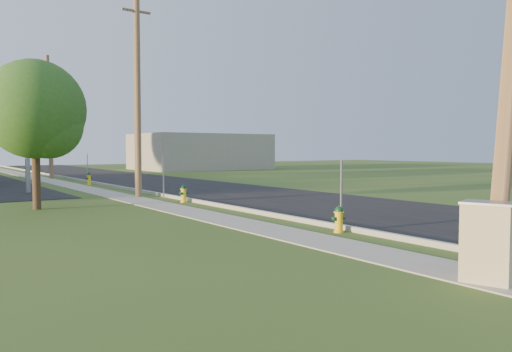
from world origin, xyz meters
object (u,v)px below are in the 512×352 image
at_px(hydrant_mid, 184,194).
at_px(hydrant_far, 89,179).
at_px(utility_pole_far, 49,117).
at_px(hydrant_near, 339,219).
at_px(utility_pole_mid, 137,93).
at_px(utility_cabinet, 487,243).
at_px(price_pylon, 26,89).
at_px(tree_verge, 38,113).

distance_m(hydrant_mid, hydrant_far, 13.17).
distance_m(utility_pole_far, hydrant_near, 31.19).
height_order(utility_pole_far, hydrant_mid, utility_pole_far).
distance_m(utility_pole_mid, hydrant_far, 10.81).
bearing_deg(hydrant_far, utility_cabinet, -92.99).
distance_m(utility_pole_far, hydrant_mid, 21.84).
height_order(utility_pole_far, hydrant_near, utility_pole_far).
bearing_deg(utility_cabinet, utility_pole_far, 88.52).
xyz_separation_m(hydrant_mid, hydrant_far, (-0.18, 13.16, 0.02)).
bearing_deg(utility_pole_far, hydrant_far, -86.33).
bearing_deg(price_pylon, utility_cabinet, -82.83).
height_order(hydrant_near, hydrant_mid, hydrant_mid).
bearing_deg(price_pylon, hydrant_far, 44.10).
relative_size(hydrant_near, hydrant_mid, 0.97).
height_order(utility_pole_far, utility_cabinet, utility_pole_far).
xyz_separation_m(hydrant_near, hydrant_far, (-0.17, 22.66, 0.03)).
bearing_deg(hydrant_mid, utility_pole_mid, 101.85).
bearing_deg(hydrant_near, utility_pole_far, 91.30).
relative_size(utility_pole_far, price_pylon, 1.39).
bearing_deg(tree_verge, utility_pole_far, 76.46).
distance_m(hydrant_near, utility_cabinet, 5.51).
xyz_separation_m(utility_pole_far, hydrant_mid, (0.71, -21.38, -4.42)).
relative_size(utility_pole_far, tree_verge, 1.67).
distance_m(price_pylon, hydrant_mid, 11.20).
height_order(utility_pole_far, hydrant_far, utility_pole_far).
relative_size(utility_pole_mid, hydrant_near, 12.86).
relative_size(hydrant_near, hydrant_far, 0.92).
bearing_deg(tree_verge, hydrant_near, -61.51).
xyz_separation_m(utility_pole_mid, hydrant_mid, (0.71, -3.38, -4.57)).
xyz_separation_m(utility_pole_far, hydrant_far, (0.53, -8.21, -4.40)).
distance_m(tree_verge, hydrant_mid, 6.59).
distance_m(utility_pole_mid, utility_pole_far, 18.00).
height_order(utility_pole_mid, tree_verge, utility_pole_mid).
distance_m(price_pylon, hydrant_far, 7.95).
relative_size(price_pylon, utility_cabinet, 4.85).
bearing_deg(hydrant_far, hydrant_mid, -89.21).
xyz_separation_m(hydrant_far, utility_cabinet, (-1.46, -27.90, 0.30)).
distance_m(utility_pole_mid, hydrant_mid, 5.73).
height_order(tree_verge, hydrant_mid, tree_verge).
relative_size(utility_pole_mid, price_pylon, 1.43).
relative_size(utility_pole_far, hydrant_far, 11.50).
height_order(utility_pole_mid, hydrant_mid, utility_pole_mid).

